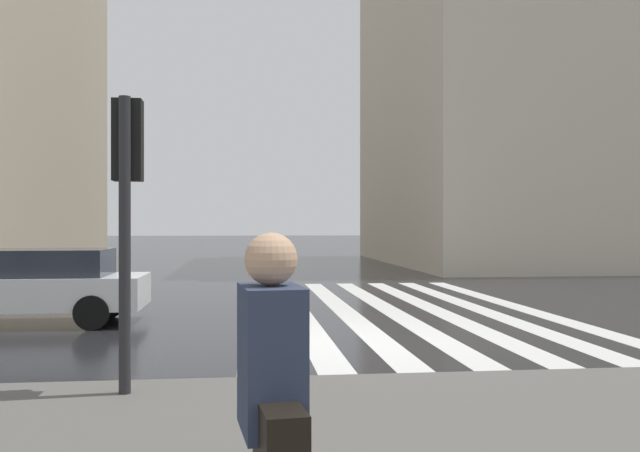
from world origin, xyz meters
name	(u,v)px	position (x,y,z in m)	size (l,w,h in m)	color
ground_plane	(354,341)	(0.00, 0.00, 0.00)	(220.00, 220.00, 0.00)	black
zebra_crossing	(387,309)	(4.00, -1.42, 0.00)	(13.00, 6.50, 0.01)	silver
traffic_signal_post	(127,180)	(-3.47, 2.95, 2.33)	(0.44, 0.30, 3.02)	#232326
car_white	(35,284)	(2.50, 5.63, 0.76)	(1.85, 4.10, 1.41)	silver
pedestrian_by_billboard	(272,404)	(-7.85, 1.63, 1.13)	(0.64, 0.28, 1.68)	#2D3851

